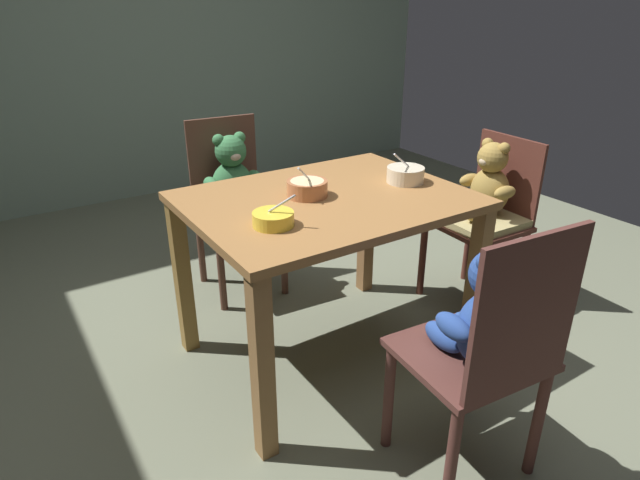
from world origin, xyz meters
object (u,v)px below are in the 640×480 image
Objects in this scene: teddy_chair_near_right at (485,201)px; porridge_bowl_yellow_near_left at (273,219)px; teddy_chair_near_front at (486,330)px; porridge_bowl_terracotta_center at (307,188)px; teddy_chair_far_center at (233,187)px; dining_table at (327,224)px; porridge_bowl_cream_near_right at (405,174)px.

teddy_chair_near_right is 1.25m from porridge_bowl_yellow_near_left.
porridge_bowl_yellow_near_left is at bearing 33.64° from teddy_chair_near_front.
teddy_chair_near_front reaches higher than porridge_bowl_yellow_near_left.
teddy_chair_near_front is 5.73× the size of porridge_bowl_terracotta_center.
teddy_chair_near_front is 0.87m from porridge_bowl_terracotta_center.
porridge_bowl_yellow_near_left is (-0.27, -0.94, 0.21)m from teddy_chair_far_center.
teddy_chair_far_center is 6.24× the size of porridge_bowl_yellow_near_left.
teddy_chair_near_front is at bearing -61.55° from porridge_bowl_yellow_near_left.
teddy_chair_near_right is at bearing -43.43° from teddy_chair_near_front.
teddy_chair_near_right is (0.95, -0.82, -0.02)m from teddy_chair_far_center.
porridge_bowl_terracotta_center is 0.32m from porridge_bowl_yellow_near_left.
porridge_bowl_terracotta_center reaches higher than porridge_bowl_yellow_near_left.
porridge_bowl_terracotta_center is (-0.02, -0.75, 0.21)m from teddy_chair_far_center.
porridge_bowl_yellow_near_left is at bearing -143.16° from porridge_bowl_terracotta_center.
dining_table is at bearing 24.59° from porridge_bowl_yellow_near_left.
porridge_bowl_yellow_near_left is (-0.69, -0.11, -0.01)m from porridge_bowl_cream_near_right.
porridge_bowl_cream_near_right is at bearing -4.76° from dining_table.
teddy_chair_near_front is (0.04, -0.79, -0.07)m from dining_table.
porridge_bowl_yellow_near_left is at bearing -11.63° from teddy_chair_far_center.
dining_table is at bearing 7.69° from teddy_chair_far_center.
teddy_chair_near_front reaches higher than teddy_chair_far_center.
teddy_chair_near_front is 5.52× the size of porridge_bowl_cream_near_right.
dining_table is at bearing -35.75° from porridge_bowl_terracotta_center.
dining_table is 0.40m from porridge_bowl_cream_near_right.
porridge_bowl_yellow_near_left is at bearing 7.59° from teddy_chair_near_right.
dining_table is 0.37m from porridge_bowl_yellow_near_left.
porridge_bowl_cream_near_right reaches higher than dining_table.
porridge_bowl_terracotta_center is (-0.06, 0.04, 0.15)m from dining_table.
porridge_bowl_cream_near_right is (0.37, -0.03, 0.15)m from dining_table.
porridge_bowl_yellow_near_left is (-0.31, -0.14, 0.14)m from dining_table.
teddy_chair_far_center is at bearing -38.63° from teddy_chair_near_right.
porridge_bowl_terracotta_center is 0.44m from porridge_bowl_cream_near_right.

